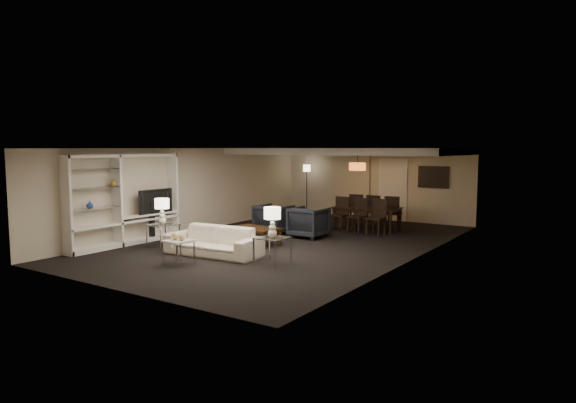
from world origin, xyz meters
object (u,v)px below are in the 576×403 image
Objects in this scene: marble_table at (179,252)px; vase_blue at (90,205)px; sofa at (213,241)px; chair_fl at (358,210)px; chair_nm at (357,216)px; vase_amber at (113,183)px; table_lamp_left at (162,211)px; table_lamp_right at (272,222)px; floor_speaker at (152,222)px; pendant_light at (357,167)px; armchair_left at (274,219)px; coffee_table at (255,236)px; television at (153,201)px; dining_table at (366,219)px; chair_nr at (376,217)px; chair_fr at (393,213)px; armchair_right at (309,222)px; floor_lamp at (307,190)px; chair_fm at (375,211)px; side_table_left at (163,236)px; side_table_right at (272,251)px; chair_nl at (339,214)px.

vase_blue is (-2.76, -0.22, 0.89)m from marble_table.
chair_fl is (0.81, 6.01, 0.18)m from sofa.
vase_amber is at bearing -120.31° from chair_nm.
chair_nm is at bearing 56.58° from table_lamp_left.
floor_speaker is at bearing 173.56° from table_lamp_right.
pendant_light reaches higher than floor_speaker.
armchair_left is at bearing 61.08° from vase_amber.
coffee_table is 4.49m from chair_fl.
television is 1.07× the size of floor_speaker.
dining_table is at bearing 70.77° from sofa.
armchair_left is at bearing -147.30° from chair_nr.
armchair_right is at bearing 54.60° from chair_fr.
armchair_left is 0.50× the size of floor_lamp.
table_lamp_right is at bearing -43.26° from coffee_table.
pendant_light is 0.50× the size of chair_fm.
pendant_light is 2.14m from chair_nr.
pendant_light is at bearing 135.70° from dining_table.
television is (-1.03, 0.62, 0.78)m from side_table_left.
chair_fl is (-0.89, 6.01, 0.22)m from side_table_right.
television reaches higher than chair_nm.
chair_fl is at bearing 90.81° from chair_nl.
floor_lamp is (-0.29, 7.39, 0.02)m from table_lamp_left.
television is 1.08× the size of chair_nl.
television is 1.08× the size of chair_fm.
floor_lamp is at bearing -33.38° from chair_fl.
floor_speaker is at bearing -148.51° from television.
chair_nl is (3.57, 6.02, -0.63)m from vase_blue.
side_table_left is at bearing -113.60° from pendant_light.
table_lamp_left reaches higher than chair_nr.
sofa is at bearing 73.68° from chair_fm.
chair_fr is (4.77, 6.62, -1.12)m from vase_amber.
chair_nr is 1.43m from chair_fm.
pendant_light is 3.38m from floor_lamp.
table_lamp_left reaches higher than dining_table.
side_table_left is at bearing -124.31° from dining_table.
side_table_left is 6.19m from dining_table.
table_lamp_left is (-2.55, -5.83, -1.00)m from pendant_light.
side_table_right is at bearing -89.42° from chair_nr.
floor_speaker is 5.85m from chair_nm.
vase_blue is at bearing 56.91° from chair_fl.
chair_nl is at bearing 61.97° from table_lamp_left.
sofa is 1.70m from side_table_right.
sofa is 1.10m from marble_table.
chair_nr reaches higher than coffee_table.
side_table_right is 0.34× the size of floor_lamp.
chair_nr is (4.66, 4.22, -0.01)m from floor_speaker.
pendant_light is at bearing 95.60° from chair_fl.
chair_fm is 0.55× the size of floor_lamp.
chair_nr is at bearing 70.94° from marble_table.
television reaches higher than marble_table.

